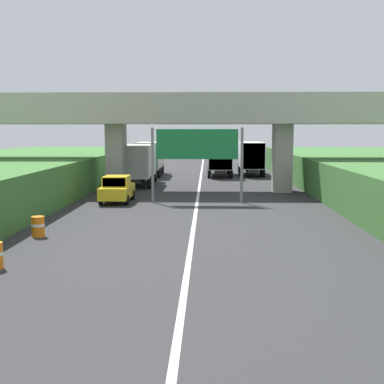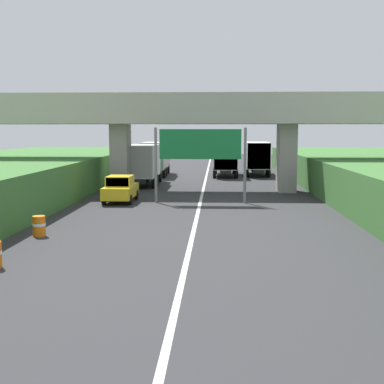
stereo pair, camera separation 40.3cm
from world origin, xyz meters
TOP-DOWN VIEW (x-y plane):
  - lane_centre_stripe at (0.00, 30.43)m, footprint 0.20×100.85m
  - overpass_bridge at (0.00, 38.03)m, footprint 40.00×4.80m
  - overhead_highway_sign at (0.00, 31.70)m, footprint 5.88×0.18m
  - truck_blue at (5.12, 52.07)m, footprint 2.44×7.30m
  - truck_white at (1.90, 50.98)m, footprint 2.44×7.30m
  - truck_green at (-5.06, 42.05)m, footprint 2.44×7.30m
  - truck_orange at (-5.17, 51.01)m, footprint 2.44×7.30m
  - car_yellow at (-5.18, 31.80)m, footprint 1.86×4.10m
  - construction_barrel_3 at (-6.74, 20.92)m, footprint 0.57×0.57m

SIDE VIEW (x-z plane):
  - lane_centre_stripe at x=0.00m, z-range 0.00..0.01m
  - construction_barrel_3 at x=-6.74m, z-range 0.01..0.91m
  - car_yellow at x=-5.18m, z-range 0.00..1.72m
  - truck_blue at x=5.12m, z-range 0.21..3.65m
  - truck_white at x=1.90m, z-range 0.21..3.65m
  - truck_green at x=-5.06m, z-range 0.21..3.65m
  - truck_orange at x=-5.17m, z-range 0.21..3.65m
  - overhead_highway_sign at x=0.00m, z-range 1.09..5.90m
  - overpass_bridge at x=0.00m, z-range 1.80..9.11m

